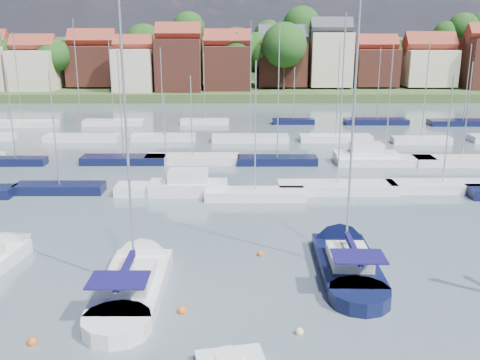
{
  "coord_description": "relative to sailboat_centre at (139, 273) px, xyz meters",
  "views": [
    {
      "loc": [
        -0.83,
        -26.14,
        14.29
      ],
      "look_at": [
        -0.69,
        14.0,
        3.02
      ],
      "focal_mm": 40.0,
      "sensor_mm": 36.0,
      "label": 1
    }
  ],
  "objects": [
    {
      "name": "tender",
      "position": [
        5.56,
        -8.64,
        -0.1
      ],
      "size": [
        3.17,
        1.92,
        0.64
      ],
      "rotation": [
        0.0,
        0.0,
        0.19
      ],
      "color": "silver",
      "rests_on": "ground"
    },
    {
      "name": "buoy_e",
      "position": [
        7.4,
        3.31,
        -0.35
      ],
      "size": [
        0.42,
        0.42,
        0.42
      ],
      "primitive_type": "sphere",
      "color": "#D85914",
      "rests_on": "ground"
    },
    {
      "name": "buoy_d",
      "position": [
        8.92,
        -6.14,
        -0.35
      ],
      "size": [
        0.43,
        0.43,
        0.43
      ],
      "primitive_type": "sphere",
      "color": "beige",
      "rests_on": "ground"
    },
    {
      "name": "sailboat_navy",
      "position": [
        12.65,
        2.69,
        0.0
      ],
      "size": [
        3.7,
        12.94,
        17.76
      ],
      "rotation": [
        0.0,
        0.0,
        1.55
      ],
      "color": "black",
      "rests_on": "ground"
    },
    {
      "name": "buoy_b",
      "position": [
        -3.79,
        -6.97,
        -0.35
      ],
      "size": [
        0.48,
        0.48,
        0.48
      ],
      "primitive_type": "sphere",
      "color": "#D85914",
      "rests_on": "ground"
    },
    {
      "name": "sailboat_centre",
      "position": [
        0.0,
        0.0,
        0.0
      ],
      "size": [
        3.51,
        13.12,
        17.73
      ],
      "rotation": [
        0.0,
        0.0,
        1.57
      ],
      "color": "silver",
      "rests_on": "ground"
    },
    {
      "name": "buoy_c",
      "position": [
        2.98,
        -4.06,
        -0.35
      ],
      "size": [
        0.5,
        0.5,
        0.5
      ],
      "primitive_type": "sphere",
      "color": "#D85914",
      "rests_on": "ground"
    },
    {
      "name": "marina_field",
      "position": [
        8.67,
        32.1,
        0.09
      ],
      "size": [
        79.62,
        41.41,
        15.93
      ],
      "color": "silver",
      "rests_on": "ground"
    },
    {
      "name": "ground",
      "position": [
        6.76,
        36.95,
        -0.35
      ],
      "size": [
        260.0,
        260.0,
        0.0
      ],
      "primitive_type": "plane",
      "color": "#475961",
      "rests_on": "ground"
    },
    {
      "name": "far_shore_town",
      "position": [
        8.99,
        129.62,
        4.26
      ],
      "size": [
        212.46,
        90.0,
        22.27
      ],
      "color": "#344924",
      "rests_on": "ground"
    }
  ]
}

